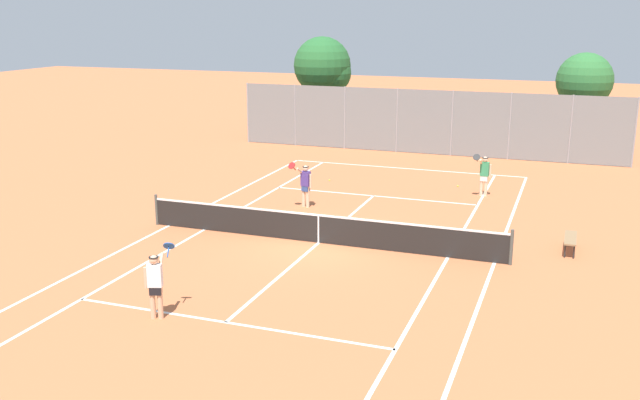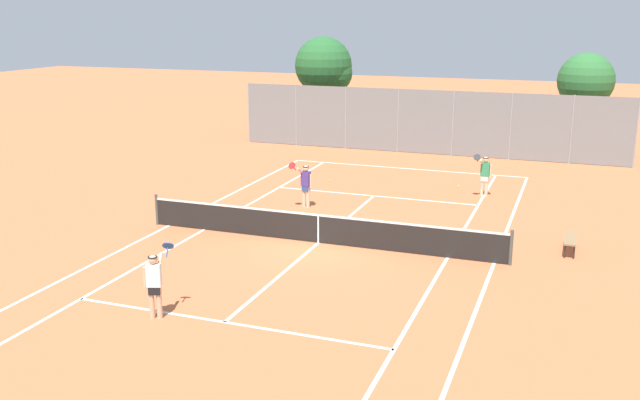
{
  "view_description": "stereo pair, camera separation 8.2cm",
  "coord_description": "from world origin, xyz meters",
  "px_view_note": "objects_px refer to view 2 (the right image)",
  "views": [
    {
      "loc": [
        7.44,
        -20.28,
        7.13
      ],
      "look_at": [
        -0.5,
        1.5,
        1.0
      ],
      "focal_mm": 40.0,
      "sensor_mm": 36.0,
      "label": 1
    },
    {
      "loc": [
        7.52,
        -20.25,
        7.13
      ],
      "look_at": [
        -0.5,
        1.5,
        1.0
      ],
      "focal_mm": 40.0,
      "sensor_mm": 36.0,
      "label": 2
    }
  ],
  "objects_px": {
    "tree_behind_right": "(586,83)",
    "tree_behind_left": "(326,68)",
    "player_far_left": "(306,183)",
    "loose_tennis_ball_0": "(458,186)",
    "courtside_bench": "(571,239)",
    "player_near_side": "(154,282)",
    "loose_tennis_ball_1": "(441,232)",
    "player_far_right": "(485,173)",
    "tennis_net": "(318,228)",
    "loose_tennis_ball_2": "(330,180)"
  },
  "relations": [
    {
      "from": "tree_behind_right",
      "to": "tree_behind_left",
      "type": "bearing_deg",
      "value": -178.05
    },
    {
      "from": "player_far_left",
      "to": "loose_tennis_ball_0",
      "type": "distance_m",
      "value": 7.18
    },
    {
      "from": "courtside_bench",
      "to": "tree_behind_right",
      "type": "distance_m",
      "value": 17.82
    },
    {
      "from": "loose_tennis_ball_0",
      "to": "courtside_bench",
      "type": "relative_size",
      "value": 0.04
    },
    {
      "from": "player_near_side",
      "to": "loose_tennis_ball_1",
      "type": "relative_size",
      "value": 26.88
    },
    {
      "from": "player_near_side",
      "to": "player_far_right",
      "type": "relative_size",
      "value": 1.0
    },
    {
      "from": "player_far_right",
      "to": "tree_behind_left",
      "type": "bearing_deg",
      "value": 134.14
    },
    {
      "from": "loose_tennis_ball_0",
      "to": "loose_tennis_ball_1",
      "type": "bearing_deg",
      "value": -85.51
    },
    {
      "from": "tennis_net",
      "to": "courtside_bench",
      "type": "distance_m",
      "value": 7.77
    },
    {
      "from": "tennis_net",
      "to": "loose_tennis_ball_0",
      "type": "bearing_deg",
      "value": 72.14
    },
    {
      "from": "tennis_net",
      "to": "tree_behind_right",
      "type": "xyz_separation_m",
      "value": [
        7.58,
        19.38,
        3.07
      ]
    },
    {
      "from": "tennis_net",
      "to": "loose_tennis_ball_1",
      "type": "bearing_deg",
      "value": 35.5
    },
    {
      "from": "tennis_net",
      "to": "loose_tennis_ball_0",
      "type": "xyz_separation_m",
      "value": [
        2.93,
        9.08,
        -0.48
      ]
    },
    {
      "from": "loose_tennis_ball_0",
      "to": "tree_behind_left",
      "type": "height_order",
      "value": "tree_behind_left"
    },
    {
      "from": "player_far_left",
      "to": "loose_tennis_ball_2",
      "type": "xyz_separation_m",
      "value": [
        -0.57,
        4.36,
        -0.89
      ]
    },
    {
      "from": "loose_tennis_ball_2",
      "to": "tree_behind_right",
      "type": "xyz_separation_m",
      "value": [
        10.1,
        11.13,
        3.55
      ]
    },
    {
      "from": "courtside_bench",
      "to": "tree_behind_left",
      "type": "distance_m",
      "value": 22.42
    },
    {
      "from": "tennis_net",
      "to": "loose_tennis_ball_1",
      "type": "distance_m",
      "value": 4.26
    },
    {
      "from": "loose_tennis_ball_2",
      "to": "tree_behind_right",
      "type": "bearing_deg",
      "value": 47.76
    },
    {
      "from": "courtside_bench",
      "to": "loose_tennis_ball_0",
      "type": "bearing_deg",
      "value": 122.56
    },
    {
      "from": "loose_tennis_ball_0",
      "to": "loose_tennis_ball_2",
      "type": "relative_size",
      "value": 1.0
    },
    {
      "from": "player_far_left",
      "to": "loose_tennis_ball_0",
      "type": "bearing_deg",
      "value": 46.77
    },
    {
      "from": "player_far_left",
      "to": "loose_tennis_ball_2",
      "type": "bearing_deg",
      "value": 97.44
    },
    {
      "from": "loose_tennis_ball_1",
      "to": "tree_behind_right",
      "type": "distance_m",
      "value": 17.78
    },
    {
      "from": "loose_tennis_ball_0",
      "to": "loose_tennis_ball_2",
      "type": "bearing_deg",
      "value": -171.4
    },
    {
      "from": "player_far_left",
      "to": "loose_tennis_ball_1",
      "type": "relative_size",
      "value": 26.88
    },
    {
      "from": "player_near_side",
      "to": "player_far_left",
      "type": "xyz_separation_m",
      "value": [
        -0.29,
        10.63,
        0.0
      ]
    },
    {
      "from": "tennis_net",
      "to": "player_far_left",
      "type": "height_order",
      "value": "player_far_left"
    },
    {
      "from": "tennis_net",
      "to": "tree_behind_left",
      "type": "relative_size",
      "value": 2.07
    },
    {
      "from": "tree_behind_left",
      "to": "tree_behind_right",
      "type": "bearing_deg",
      "value": 1.95
    },
    {
      "from": "player_near_side",
      "to": "player_far_left",
      "type": "distance_m",
      "value": 10.64
    },
    {
      "from": "loose_tennis_ball_0",
      "to": "player_far_left",
      "type": "bearing_deg",
      "value": -133.23
    },
    {
      "from": "tennis_net",
      "to": "player_far_right",
      "type": "distance_m",
      "value": 8.91
    },
    {
      "from": "loose_tennis_ball_1",
      "to": "player_far_left",
      "type": "bearing_deg",
      "value": 165.12
    },
    {
      "from": "courtside_bench",
      "to": "tree_behind_right",
      "type": "relative_size",
      "value": 0.29
    },
    {
      "from": "player_near_side",
      "to": "loose_tennis_ball_2",
      "type": "bearing_deg",
      "value": 93.29
    },
    {
      "from": "player_far_left",
      "to": "loose_tennis_ball_2",
      "type": "distance_m",
      "value": 4.49
    },
    {
      "from": "player_far_left",
      "to": "loose_tennis_ball_1",
      "type": "xyz_separation_m",
      "value": [
        5.4,
        -1.43,
        -0.89
      ]
    },
    {
      "from": "player_near_side",
      "to": "loose_tennis_ball_0",
      "type": "height_order",
      "value": "player_near_side"
    },
    {
      "from": "tree_behind_right",
      "to": "player_far_right",
      "type": "bearing_deg",
      "value": -106.73
    },
    {
      "from": "player_near_side",
      "to": "tree_behind_right",
      "type": "relative_size",
      "value": 0.35
    },
    {
      "from": "player_near_side",
      "to": "courtside_bench",
      "type": "height_order",
      "value": "player_near_side"
    },
    {
      "from": "tennis_net",
      "to": "player_near_side",
      "type": "bearing_deg",
      "value": -103.82
    },
    {
      "from": "tree_behind_right",
      "to": "player_far_left",
      "type": "bearing_deg",
      "value": -121.61
    },
    {
      "from": "loose_tennis_ball_0",
      "to": "tree_behind_left",
      "type": "relative_size",
      "value": 0.01
    },
    {
      "from": "player_near_side",
      "to": "loose_tennis_ball_0",
      "type": "bearing_deg",
      "value": 73.84
    },
    {
      "from": "tree_behind_right",
      "to": "courtside_bench",
      "type": "bearing_deg",
      "value": -90.12
    },
    {
      "from": "tree_behind_left",
      "to": "player_far_right",
      "type": "bearing_deg",
      "value": -45.86
    },
    {
      "from": "loose_tennis_ball_1",
      "to": "tree_behind_left",
      "type": "relative_size",
      "value": 0.01
    },
    {
      "from": "loose_tennis_ball_1",
      "to": "tree_behind_left",
      "type": "distance_m",
      "value": 19.66
    }
  ]
}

